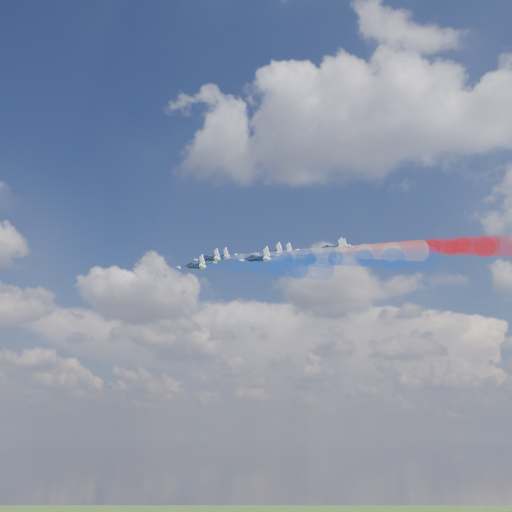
% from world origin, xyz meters
% --- Properties ---
extents(jet_lead, '(17.51, 17.44, 9.34)m').
position_xyz_m(jet_lead, '(-22.61, -3.38, 161.41)').
color(jet_lead, black).
extents(trail_lead, '(42.42, 37.77, 17.98)m').
position_xyz_m(trail_lead, '(1.53, -23.66, 153.68)').
color(trail_lead, white).
extents(jet_inner_left, '(17.51, 17.44, 9.34)m').
position_xyz_m(jet_inner_left, '(-19.01, -18.84, 156.39)').
color(jet_inner_left, black).
extents(trail_inner_left, '(42.42, 37.77, 17.98)m').
position_xyz_m(trail_inner_left, '(5.12, -39.12, 148.66)').
color(trail_inner_left, blue).
extents(jet_inner_right, '(17.51, 17.44, 9.34)m').
position_xyz_m(jet_inner_right, '(-1.52, -4.55, 160.52)').
color(jet_inner_right, black).
extents(trail_inner_right, '(42.42, 37.77, 17.98)m').
position_xyz_m(trail_inner_right, '(22.61, -24.83, 152.79)').
color(trail_inner_right, red).
extents(jet_outer_left, '(17.51, 17.44, 9.34)m').
position_xyz_m(jet_outer_left, '(-16.04, -35.24, 149.64)').
color(jet_outer_left, black).
extents(trail_outer_left, '(42.42, 37.77, 17.98)m').
position_xyz_m(trail_outer_left, '(8.09, -55.52, 141.91)').
color(trail_outer_left, blue).
extents(jet_center_third, '(17.51, 17.44, 9.34)m').
position_xyz_m(jet_center_third, '(0.19, -19.97, 155.76)').
color(jet_center_third, black).
extents(trail_center_third, '(42.42, 37.77, 17.98)m').
position_xyz_m(trail_center_third, '(24.33, -40.25, 148.03)').
color(trail_center_third, white).
extents(jet_outer_right, '(17.51, 17.44, 9.34)m').
position_xyz_m(jet_outer_right, '(14.40, -4.23, 160.39)').
color(jet_outer_right, black).
extents(trail_outer_right, '(42.42, 37.77, 17.98)m').
position_xyz_m(trail_outer_right, '(38.53, -24.51, 152.66)').
color(trail_outer_right, red).
extents(jet_rear_left, '(17.51, 17.44, 9.34)m').
position_xyz_m(jet_rear_left, '(2.87, -38.83, 148.80)').
color(jet_rear_left, black).
extents(trail_rear_left, '(42.42, 37.77, 17.98)m').
position_xyz_m(trail_rear_left, '(27.01, -59.11, 141.07)').
color(trail_rear_left, blue).
extents(jet_rear_right, '(17.51, 17.44, 9.34)m').
position_xyz_m(jet_rear_right, '(18.65, -21.95, 154.33)').
color(jet_rear_right, black).
extents(trail_rear_right, '(42.42, 37.77, 17.98)m').
position_xyz_m(trail_rear_right, '(42.79, -42.23, 146.60)').
color(trail_rear_right, red).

